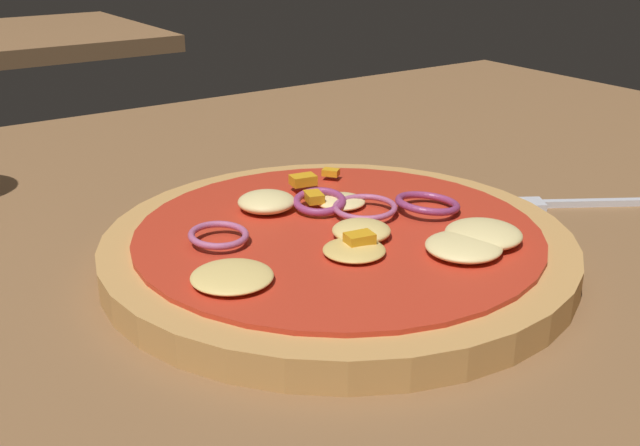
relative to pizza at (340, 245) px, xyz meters
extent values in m
cube|color=brown|center=(-0.04, -0.01, -0.03)|extent=(1.29, 0.95, 0.03)
cylinder|color=tan|center=(0.00, 0.00, 0.00)|extent=(0.29, 0.29, 0.02)
cylinder|color=red|center=(0.00, 0.00, 0.01)|extent=(0.25, 0.25, 0.00)
ellipsoid|color=#F4DB8E|center=(0.04, -0.07, 0.01)|extent=(0.04, 0.04, 0.01)
ellipsoid|color=#F4DB8E|center=(0.06, -0.06, 0.02)|extent=(0.05, 0.05, 0.01)
ellipsoid|color=#F4DB8E|center=(-0.02, 0.06, 0.02)|extent=(0.04, 0.04, 0.01)
ellipsoid|color=#F4DB8E|center=(0.03, 0.03, 0.01)|extent=(0.03, 0.03, 0.01)
ellipsoid|color=#E5BC60|center=(-0.01, -0.03, 0.01)|extent=(0.04, 0.04, 0.01)
ellipsoid|color=#EFCC72|center=(-0.09, -0.03, 0.01)|extent=(0.04, 0.04, 0.01)
ellipsoid|color=#EFCC72|center=(0.00, -0.02, 0.01)|extent=(0.04, 0.04, 0.01)
torus|color=#93386B|center=(0.01, 0.04, 0.02)|extent=(0.05, 0.05, 0.01)
torus|color=#93386B|center=(0.07, -0.01, 0.02)|extent=(0.04, 0.04, 0.01)
torus|color=#B25984|center=(-0.07, 0.02, 0.02)|extent=(0.05, 0.05, 0.01)
torus|color=#B25984|center=(0.03, 0.01, 0.02)|extent=(0.06, 0.06, 0.00)
cube|color=orange|center=(0.05, 0.08, 0.02)|extent=(0.01, 0.01, 0.00)
cube|color=orange|center=(0.02, 0.07, 0.02)|extent=(0.02, 0.01, 0.01)
cube|color=orange|center=(0.01, 0.04, 0.02)|extent=(0.01, 0.02, 0.01)
cube|color=orange|center=(-0.01, -0.03, 0.02)|extent=(0.02, 0.01, 0.01)
cube|color=silver|center=(0.23, -0.03, -0.01)|extent=(0.10, 0.06, 0.01)
cube|color=silver|center=(0.18, 0.00, -0.01)|extent=(0.03, 0.03, 0.01)
cube|color=silver|center=(0.16, 0.02, -0.01)|extent=(0.03, 0.02, 0.00)
cube|color=silver|center=(0.16, 0.01, -0.01)|extent=(0.03, 0.02, 0.00)
cube|color=silver|center=(0.15, 0.01, -0.01)|extent=(0.03, 0.02, 0.00)
cube|color=silver|center=(0.15, 0.00, -0.01)|extent=(0.03, 0.02, 0.00)
camera|label=1|loc=(-0.26, -0.36, 0.19)|focal=43.09mm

